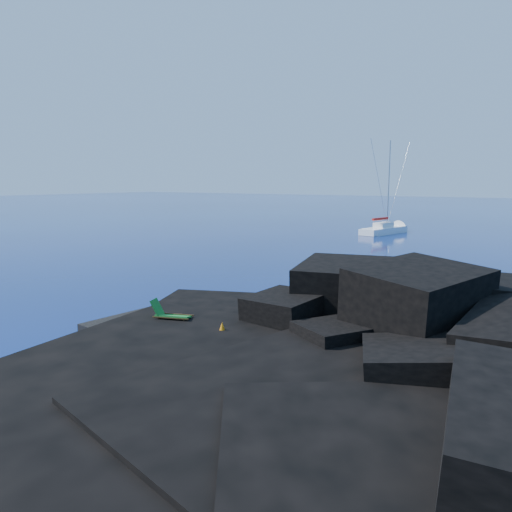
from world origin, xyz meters
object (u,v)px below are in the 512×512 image
(sailboat, at_px, (385,233))
(sunbather, at_px, (189,316))
(marker_cone, at_px, (222,329))
(deck_chair, at_px, (173,311))

(sailboat, relative_size, sunbather, 7.04)
(sailboat, xyz_separation_m, marker_cone, (9.14, -46.85, 0.66))
(sailboat, height_order, marker_cone, sailboat)
(deck_chair, height_order, marker_cone, deck_chair)
(deck_chair, distance_m, sunbather, 1.09)
(deck_chair, bearing_deg, marker_cone, -23.45)
(sailboat, height_order, sunbather, sailboat)
(deck_chair, relative_size, sunbather, 1.05)
(sunbather, xyz_separation_m, marker_cone, (2.84, -1.19, 0.15))
(sailboat, xyz_separation_m, deck_chair, (6.21, -46.65, 0.96))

